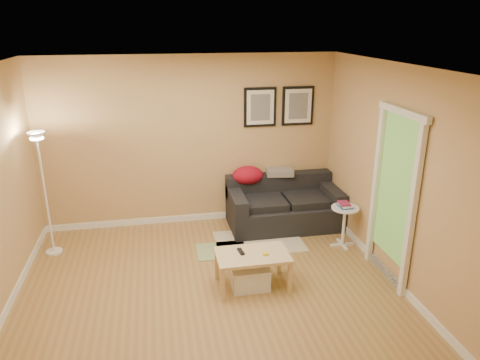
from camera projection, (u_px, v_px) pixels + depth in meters
The scene contains 23 objects.
floor at pixel (209, 288), 5.43m from camera, with size 4.50×4.50×0.00m, color olive.
ceiling at pixel (203, 67), 4.56m from camera, with size 4.50×4.50×0.00m, color white.
wall_back at pixel (190, 142), 6.84m from camera, with size 4.50×4.50×0.00m, color tan.
wall_front at pixel (240, 285), 3.14m from camera, with size 4.50×4.50×0.00m, color tan.
wall_right at pixel (392, 175), 5.40m from camera, with size 4.00×4.00×0.00m, color tan.
baseboard_back at pixel (193, 217), 7.25m from camera, with size 4.50×0.02×0.10m, color white.
baseboard_left at pixel (9, 306), 5.01m from camera, with size 0.02×4.00×0.10m, color white.
baseboard_right at pixel (381, 266), 5.81m from camera, with size 0.02×4.00×0.10m, color white.
sofa at pixel (284, 203), 6.97m from camera, with size 1.70×0.90×0.75m, color black, non-canonical shape.
red_throw at pixel (248, 175), 7.01m from camera, with size 0.48×0.36×0.28m, color #A30F2F, non-canonical shape.
plaid_throw at pixel (280, 172), 7.13m from camera, with size 0.42×0.26×0.10m, color tan, non-canonical shape.
framed_print_left at pixel (260, 107), 6.85m from camera, with size 0.50×0.04×0.60m, color black, non-canonical shape.
framed_print_right at pixel (298, 106), 6.96m from camera, with size 0.50×0.04×0.60m, color black, non-canonical shape.
area_rug at pixel (259, 241), 6.56m from camera, with size 1.25×0.85×0.01m, color beige.
green_runner at pixel (222, 250), 6.31m from camera, with size 0.70×0.50×0.01m, color #668C4C.
coffee_table at pixel (252, 270), 5.41m from camera, with size 0.87×0.53×0.43m, color #E0BF88, non-canonical shape.
remote_control at pixel (241, 251), 5.37m from camera, with size 0.05×0.16×0.02m, color black.
tape_roll at pixel (266, 254), 5.31m from camera, with size 0.07×0.07×0.03m, color yellow.
storage_bin at pixel (250, 277), 5.39m from camera, with size 0.46×0.33×0.28m, color white, non-canonical shape.
side_table at pixel (344, 227), 6.36m from camera, with size 0.39×0.39×0.59m, color white, non-canonical shape.
book_stack at pixel (345, 205), 6.27m from camera, with size 0.16×0.21×0.07m, color #305A92, non-canonical shape.
floor_lamp at pixel (46, 198), 5.99m from camera, with size 0.22×0.22×1.72m, color white, non-canonical shape.
doorway at pixel (392, 201), 5.34m from camera, with size 0.12×1.01×2.13m, color white, non-canonical shape.
Camera 1 is at (-0.52, -4.67, 3.04)m, focal length 33.71 mm.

